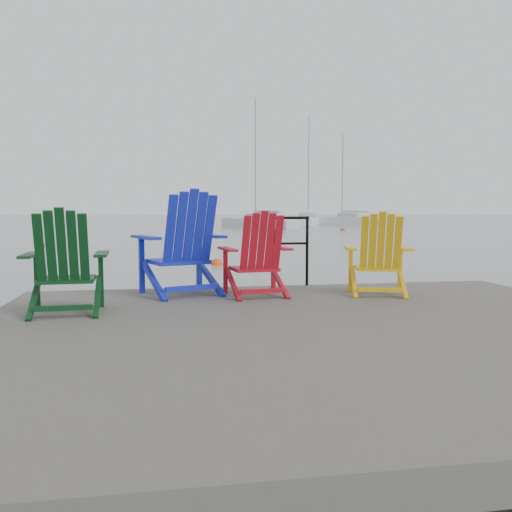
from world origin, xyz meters
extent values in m
plane|color=slate|center=(0.00, 0.00, 0.00)|extent=(400.00, 400.00, 0.00)
cube|color=#2D2A28|center=(0.00, 0.00, 0.40)|extent=(6.00, 5.00, 0.20)
cylinder|color=black|center=(-2.70, 2.20, -0.30)|extent=(0.26, 0.26, 1.20)
cylinder|color=black|center=(0.00, 2.20, -0.30)|extent=(0.26, 0.26, 1.20)
cylinder|color=black|center=(2.70, 2.20, -0.30)|extent=(0.26, 0.26, 1.20)
cylinder|color=black|center=(0.03, 2.45, 0.95)|extent=(0.04, 0.04, 0.90)
cylinder|color=black|center=(0.47, 2.45, 0.95)|extent=(0.04, 0.04, 0.90)
cylinder|color=black|center=(0.25, 2.45, 1.38)|extent=(0.48, 0.04, 0.04)
cylinder|color=black|center=(0.25, 2.45, 1.05)|extent=(0.44, 0.03, 0.03)
cube|color=black|center=(-2.29, 1.06, 0.81)|extent=(0.53, 0.48, 0.04)
cube|color=black|center=(-2.60, 1.23, 0.77)|extent=(0.05, 0.05, 0.54)
cube|color=black|center=(-1.99, 1.26, 0.77)|extent=(0.05, 0.05, 0.54)
cube|color=black|center=(-2.61, 1.02, 1.05)|extent=(0.14, 0.59, 0.03)
cube|color=black|center=(-1.96, 1.05, 1.05)|extent=(0.14, 0.59, 0.03)
cube|color=black|center=(-2.27, 0.75, 1.13)|extent=(0.49, 0.27, 0.66)
cube|color=#1120B4|center=(-1.20, 2.05, 0.88)|extent=(0.77, 0.72, 0.05)
cube|color=#1120B4|center=(-1.62, 2.15, 0.83)|extent=(0.07, 0.07, 0.65)
cube|color=#1120B4|center=(-0.93, 2.39, 0.83)|extent=(0.07, 0.07, 0.65)
cube|color=#1120B4|center=(-1.57, 1.90, 1.17)|extent=(0.37, 0.72, 0.03)
cube|color=#1120B4|center=(-0.82, 2.16, 1.17)|extent=(0.37, 0.72, 0.03)
cube|color=#1120B4|center=(-1.08, 1.70, 1.27)|extent=(0.64, 0.47, 0.80)
cube|color=#AA0C19|center=(-0.34, 1.78, 0.80)|extent=(0.55, 0.50, 0.04)
cube|color=#AA0C19|center=(-0.66, 1.93, 0.76)|extent=(0.05, 0.05, 0.53)
cube|color=#AA0C19|center=(-0.07, 1.99, 0.76)|extent=(0.05, 0.05, 0.53)
cube|color=#AA0C19|center=(-0.66, 1.72, 1.04)|extent=(0.18, 0.58, 0.03)
cube|color=#AA0C19|center=(-0.02, 1.80, 1.04)|extent=(0.18, 0.58, 0.03)
cube|color=#AA0C19|center=(-0.31, 1.48, 1.12)|extent=(0.49, 0.29, 0.64)
cube|color=#E0A90C|center=(1.09, 1.63, 0.80)|extent=(0.59, 0.56, 0.04)
cube|color=#E0A90C|center=(0.86, 1.88, 0.76)|extent=(0.06, 0.06, 0.52)
cube|color=#E0A90C|center=(1.43, 1.73, 0.76)|extent=(0.06, 0.06, 0.52)
cube|color=#E0A90C|center=(0.79, 1.70, 1.03)|extent=(0.26, 0.58, 0.03)
cube|color=#E0A90C|center=(1.39, 1.53, 1.03)|extent=(0.26, 0.58, 0.03)
cube|color=#E0A90C|center=(1.01, 1.34, 1.11)|extent=(0.50, 0.35, 0.64)
cube|color=silver|center=(7.03, 42.99, 0.25)|extent=(5.76, 8.53, 1.10)
cube|color=#9E9EA3|center=(7.22, 42.61, 0.95)|extent=(2.51, 2.95, 0.55)
cylinder|color=gray|center=(6.84, 43.37, 6.08)|extent=(0.12, 0.12, 10.55)
cube|color=white|center=(14.33, 53.07, 0.25)|extent=(5.13, 9.12, 1.10)
cube|color=#9E9EA3|center=(14.18, 52.65, 0.95)|extent=(2.41, 3.04, 0.55)
cylinder|color=gray|center=(14.48, 53.48, 6.33)|extent=(0.12, 0.12, 11.07)
cube|color=silver|center=(18.58, 53.08, 0.25)|extent=(6.97, 5.73, 1.10)
cube|color=#9E9EA3|center=(18.88, 52.87, 0.95)|extent=(2.53, 2.33, 0.55)
cylinder|color=gray|center=(18.29, 53.29, 5.32)|extent=(0.12, 0.12, 9.03)
sphere|color=#F2440E|center=(0.09, 10.49, 0.00)|extent=(0.33, 0.33, 0.33)
sphere|color=#B8370A|center=(-6.34, 19.28, 0.00)|extent=(0.32, 0.32, 0.32)
sphere|color=red|center=(12.13, 35.05, 0.00)|extent=(0.35, 0.35, 0.35)
sphere|color=#F91A0E|center=(9.87, 40.00, 0.00)|extent=(0.37, 0.37, 0.37)
camera|label=1|loc=(-1.38, -4.33, 1.47)|focal=38.00mm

